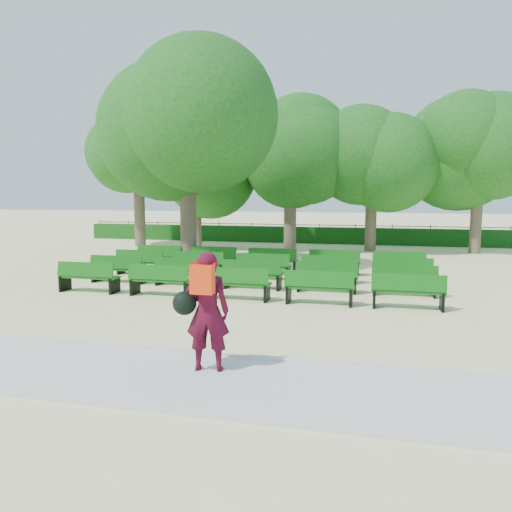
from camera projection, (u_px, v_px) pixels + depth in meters
The scene contains 9 objects.
ground at pixel (230, 287), 14.92m from camera, with size 120.00×120.00×0.00m, color beige.
paving at pixel (94, 372), 7.78m from camera, with size 30.00×2.20×0.06m, color silver.
curb at pixel (129, 348), 8.89m from camera, with size 30.00×0.12×0.10m, color silver.
hedge at pixel (301, 235), 28.35m from camera, with size 26.00×0.70×0.90m, color #154D15.
fence at pixel (302, 242), 28.79m from camera, with size 26.00×0.10×1.02m, color black, non-canonical shape.
tree_line at pixel (289, 250), 24.55m from camera, with size 21.80×6.80×7.04m, color #1D5D19, non-canonical shape.
bench_array at pixel (258, 281), 15.47m from camera, with size 1.77×0.68×1.10m.
tree_among at pixel (187, 140), 18.08m from camera, with size 5.18×5.18×7.06m.
person at pixel (205, 309), 7.66m from camera, with size 0.91×0.58×1.86m.
Camera 1 is at (4.25, -14.07, 2.79)m, focal length 35.00 mm.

